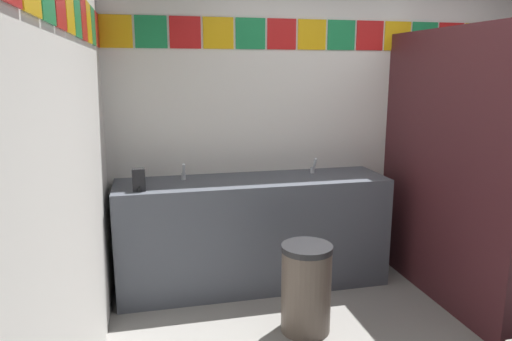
{
  "coord_description": "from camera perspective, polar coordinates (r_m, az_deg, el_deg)",
  "views": [
    {
      "loc": [
        -1.74,
        -2.24,
        1.73
      ],
      "look_at": [
        -0.99,
        0.97,
        1.02
      ],
      "focal_mm": 33.17,
      "sensor_mm": 36.0,
      "label": 1
    }
  ],
  "objects": [
    {
      "name": "wall_back",
      "position": [
        4.24,
        11.26,
        6.1
      ],
      "size": [
        4.12,
        0.09,
        2.59
      ],
      "color": "white",
      "rests_on": "ground_plane"
    },
    {
      "name": "trash_bin",
      "position": [
        3.25,
        6.06,
        -13.91
      ],
      "size": [
        0.34,
        0.34,
        0.6
      ],
      "color": "brown",
      "rests_on": "ground_plane"
    },
    {
      "name": "stall_divider",
      "position": [
        3.62,
        25.56,
        -0.52
      ],
      "size": [
        0.92,
        1.58,
        2.02
      ],
      "color": "#471E23",
      "rests_on": "ground_plane"
    },
    {
      "name": "wall_side",
      "position": [
        2.31,
        -21.82,
        0.58
      ],
      "size": [
        0.09,
        3.14,
        2.59
      ],
      "color": "white",
      "rests_on": "ground_plane"
    },
    {
      "name": "faucet_right",
      "position": [
        3.93,
        6.94,
        0.38
      ],
      "size": [
        0.04,
        0.1,
        0.14
      ],
      "color": "silver",
      "rests_on": "vanity_counter"
    },
    {
      "name": "soap_dispenser",
      "position": [
        3.45,
        -13.94,
        -1.09
      ],
      "size": [
        0.09,
        0.09,
        0.16
      ],
      "color": "black",
      "rests_on": "vanity_counter"
    },
    {
      "name": "vanity_counter",
      "position": [
        3.84,
        -0.36,
        -7.34
      ],
      "size": [
        2.13,
        0.56,
        0.88
      ],
      "color": "#4C515B",
      "rests_on": "ground_plane"
    },
    {
      "name": "toilet",
      "position": [
        4.52,
        24.3,
        -7.37
      ],
      "size": [
        0.39,
        0.49,
        0.74
      ],
      "color": "white",
      "rests_on": "ground_plane"
    },
    {
      "name": "faucet_left",
      "position": [
        3.71,
        -8.72,
        -0.38
      ],
      "size": [
        0.04,
        0.1,
        0.14
      ],
      "color": "silver",
      "rests_on": "vanity_counter"
    }
  ]
}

